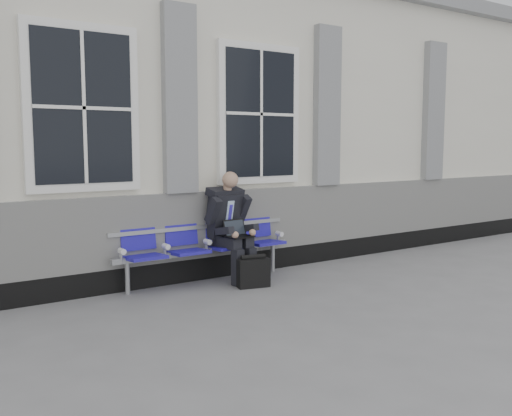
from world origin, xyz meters
TOP-DOWN VIEW (x-y plane):
  - ground at (0.00, 0.00)m, footprint 70.00×70.00m
  - station_building at (-0.02, 3.47)m, footprint 14.40×4.40m
  - bench at (-0.62, 1.32)m, footprint 2.60×0.47m
  - businessman at (-0.31, 1.19)m, footprint 0.62×0.83m
  - briefcase at (-0.25, 0.71)m, footprint 0.44×0.27m

SIDE VIEW (x-z plane):
  - ground at x=0.00m, z-range 0.00..0.00m
  - briefcase at x=-0.25m, z-range -0.02..0.41m
  - bench at x=-0.62m, z-range 0.10..1.01m
  - businessman at x=-0.31m, z-range 0.05..1.52m
  - station_building at x=-0.02m, z-range -0.02..4.47m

